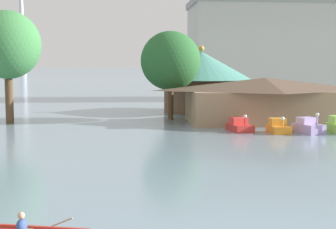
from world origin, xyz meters
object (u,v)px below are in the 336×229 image
Objects in this scene: pedal_boat_orange at (278,127)px; shoreline_tree_mid at (171,61)px; pedal_boat_red at (240,126)px; background_building_block at (281,50)px; shoreline_tree_tall_left at (7,45)px; boathouse at (264,99)px; pedal_boat_lavender at (308,127)px; green_roof_pavilion at (201,77)px.

shoreline_tree_mid reaches higher than pedal_boat_orange.
background_building_block is (15.92, 38.16, 7.55)m from pedal_boat_red.
boathouse is at bearing -2.67° from shoreline_tree_tall_left.
green_roof_pavilion is at bearing 179.56° from pedal_boat_lavender.
boathouse is (3.86, 6.02, 1.82)m from pedal_boat_red.
green_roof_pavilion is (-3.59, 18.40, 3.65)m from pedal_boat_orange.
background_building_block is (10.54, 39.81, 7.49)m from pedal_boat_lavender.
shoreline_tree_mid is (-10.44, 10.70, 5.48)m from pedal_boat_lavender.
pedal_boat_orange is 0.25× the size of shoreline_tree_mid.
boathouse is 1.47× the size of shoreline_tree_tall_left.
shoreline_tree_mid is (-8.02, 10.34, 5.53)m from pedal_boat_orange.
background_building_block reaches higher than green_roof_pavilion.
pedal_boat_red is 3.23m from pedal_boat_orange.
pedal_boat_lavender is 8.01m from boathouse.
shoreline_tree_tall_left is 15.88m from shoreline_tree_mid.
pedal_boat_orange is at bearing -78.95° from green_roof_pavilion.
boathouse is 34.80m from background_building_block.
boathouse is (0.90, 7.31, 1.80)m from pedal_boat_orange.
shoreline_tree_mid reaches higher than green_roof_pavilion.
shoreline_tree_mid reaches higher than pedal_boat_red.
background_building_block reaches higher than boathouse.
green_roof_pavilion is at bearing 61.20° from shoreline_tree_mid.
pedal_boat_lavender is 41.85m from background_building_block.
background_building_block is (36.68, 30.99, 0.55)m from shoreline_tree_tall_left.
green_roof_pavilion reaches higher than pedal_boat_red.
pedal_boat_lavender is at bearing -78.79° from boathouse.
green_roof_pavilion is at bearing -170.66° from pedal_boat_orange.
pedal_boat_orange is at bearing -116.63° from pedal_boat_lavender.
shoreline_tree_tall_left is (-20.76, 7.17, 7.00)m from pedal_boat_red.
pedal_boat_lavender is 28.44m from shoreline_tree_tall_left.
green_roof_pavilion reaches higher than pedal_boat_lavender.
boathouse is at bearing -18.79° from shoreline_tree_mid.
green_roof_pavilion is 22.69m from shoreline_tree_tall_left.
pedal_boat_orange is 0.15× the size of boathouse.
background_building_block is at bearing 51.82° from green_roof_pavilion.
shoreline_tree_tall_left reaches higher than pedal_boat_lavender.
green_roof_pavilion is 1.33× the size of shoreline_tree_mid.
boathouse is 1.31× the size of green_roof_pavilion.
pedal_boat_red is 23.05m from shoreline_tree_tall_left.
pedal_boat_red is at bearing -122.66° from boathouse.
pedal_boat_red is 11.77m from shoreline_tree_mid.
boathouse is 12.11m from green_roof_pavilion.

